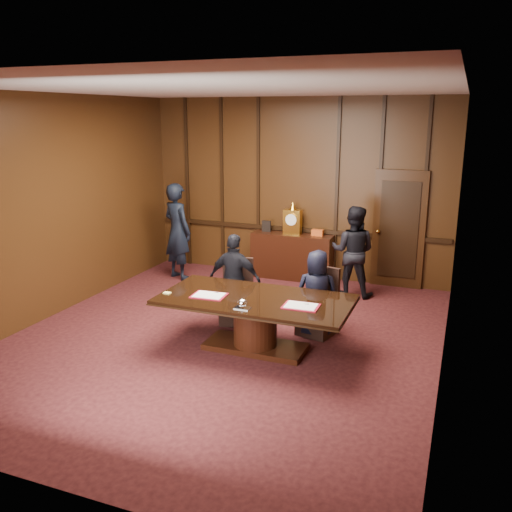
% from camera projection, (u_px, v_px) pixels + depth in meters
% --- Properties ---
extents(room, '(7.00, 7.04, 3.50)m').
position_uv_depth(room, '(230.00, 221.00, 7.55)').
color(room, black).
rests_on(room, ground).
extents(sideboard, '(1.60, 0.45, 1.54)m').
position_uv_depth(sideboard, '(292.00, 254.00, 10.70)').
color(sideboard, black).
rests_on(sideboard, ground).
extents(conference_table, '(2.62, 1.32, 0.76)m').
position_uv_depth(conference_table, '(255.00, 315.00, 7.42)').
color(conference_table, black).
rests_on(conference_table, ground).
extents(folder_left, '(0.48, 0.36, 0.02)m').
position_uv_depth(folder_left, '(209.00, 295.00, 7.42)').
color(folder_left, maroon).
rests_on(folder_left, conference_table).
extents(folder_right, '(0.47, 0.34, 0.02)m').
position_uv_depth(folder_right, '(301.00, 306.00, 7.00)').
color(folder_right, maroon).
rests_on(folder_right, conference_table).
extents(inkstand, '(0.20, 0.14, 0.12)m').
position_uv_depth(inkstand, '(243.00, 304.00, 6.94)').
color(inkstand, white).
rests_on(inkstand, conference_table).
extents(notepad, '(0.10, 0.07, 0.01)m').
position_uv_depth(notepad, '(167.00, 293.00, 7.52)').
color(notepad, '#FFEA7C').
rests_on(notepad, conference_table).
extents(chair_left, '(0.58, 0.58, 0.99)m').
position_uv_depth(chair_left, '(237.00, 304.00, 8.49)').
color(chair_left, black).
rests_on(chair_left, ground).
extents(chair_right, '(0.58, 0.58, 0.99)m').
position_uv_depth(chair_right, '(318.00, 315.00, 8.03)').
color(chair_right, black).
rests_on(chair_right, ground).
extents(signatory_left, '(0.84, 0.37, 1.42)m').
position_uv_depth(signatory_left, '(235.00, 280.00, 8.32)').
color(signatory_left, black).
rests_on(signatory_left, ground).
extents(signatory_right, '(0.70, 0.52, 1.29)m').
position_uv_depth(signatory_right, '(317.00, 293.00, 7.88)').
color(signatory_right, black).
rests_on(signatory_right, ground).
extents(witness_left, '(0.81, 0.69, 1.89)m').
position_uv_depth(witness_left, '(178.00, 231.00, 10.60)').
color(witness_left, black).
rests_on(witness_left, ground).
extents(witness_right, '(0.79, 0.62, 1.63)m').
position_uv_depth(witness_right, '(353.00, 251.00, 9.60)').
color(witness_right, black).
rests_on(witness_right, ground).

